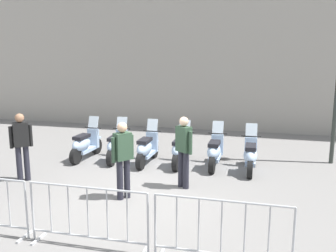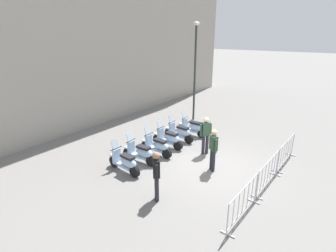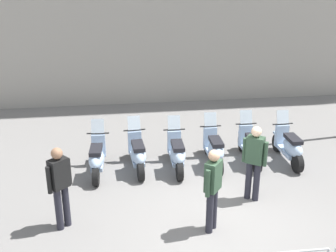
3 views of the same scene
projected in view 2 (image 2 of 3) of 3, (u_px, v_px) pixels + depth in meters
ground_plane at (210, 167)px, 11.25m from camera, size 120.00×120.00×0.00m
motorcycle_0 at (125, 162)px, 10.67m from camera, size 0.73×1.70×1.24m
motorcycle_1 at (141, 153)px, 11.46m from camera, size 0.59×1.72×1.24m
motorcycle_2 at (157, 146)px, 12.12m from camera, size 0.68×1.71×1.24m
motorcycle_3 at (169, 138)px, 12.91m from camera, size 0.67×1.72×1.24m
motorcycle_4 at (180, 132)px, 13.67m from camera, size 0.67×1.72×1.24m
motorcycle_5 at (193, 127)px, 14.32m from camera, size 0.63×1.72×1.24m
barrier_segment_0 at (243, 202)px, 8.10m from camera, size 2.08×0.78×1.07m
barrier_segment_1 at (268, 173)px, 9.73m from camera, size 2.08×0.78×1.07m
barrier_segment_2 at (286, 152)px, 11.36m from camera, size 2.08×0.78×1.07m
street_lamp at (195, 63)px, 15.80m from camera, size 0.36×0.36×5.70m
officer_near_row_end at (206, 133)px, 12.08m from camera, size 0.41×0.42×1.73m
officer_mid_plaza at (213, 148)px, 10.65m from camera, size 0.43×0.40×1.73m
officer_by_barriers at (156, 174)px, 8.79m from camera, size 0.48×0.38×1.73m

